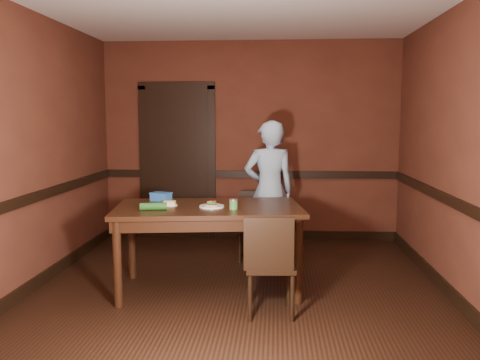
# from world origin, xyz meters

# --- Properties ---
(floor) EXTENTS (4.00, 4.50, 0.01)m
(floor) POSITION_xyz_m (0.00, 0.00, 0.00)
(floor) COLOR black
(floor) RESTS_ON ground
(ceiling) EXTENTS (4.00, 4.50, 0.01)m
(ceiling) POSITION_xyz_m (0.00, 0.00, 2.70)
(ceiling) COLOR silver
(ceiling) RESTS_ON ground
(wall_back) EXTENTS (4.00, 0.02, 2.70)m
(wall_back) POSITION_xyz_m (0.00, 2.25, 1.35)
(wall_back) COLOR #57281A
(wall_back) RESTS_ON ground
(wall_front) EXTENTS (4.00, 0.02, 2.70)m
(wall_front) POSITION_xyz_m (0.00, -2.25, 1.35)
(wall_front) COLOR #57281A
(wall_front) RESTS_ON ground
(wall_left) EXTENTS (0.02, 4.50, 2.70)m
(wall_left) POSITION_xyz_m (-2.00, 0.00, 1.35)
(wall_left) COLOR #57281A
(wall_left) RESTS_ON ground
(wall_right) EXTENTS (0.02, 4.50, 2.70)m
(wall_right) POSITION_xyz_m (2.00, 0.00, 1.35)
(wall_right) COLOR #57281A
(wall_right) RESTS_ON ground
(dado_back) EXTENTS (4.00, 0.03, 0.10)m
(dado_back) POSITION_xyz_m (0.00, 2.23, 0.90)
(dado_back) COLOR black
(dado_back) RESTS_ON ground
(dado_left) EXTENTS (0.03, 4.50, 0.10)m
(dado_left) POSITION_xyz_m (-1.99, 0.00, 0.90)
(dado_left) COLOR black
(dado_left) RESTS_ON ground
(dado_right) EXTENTS (0.03, 4.50, 0.10)m
(dado_right) POSITION_xyz_m (1.99, 0.00, 0.90)
(dado_right) COLOR black
(dado_right) RESTS_ON ground
(baseboard_back) EXTENTS (4.00, 0.03, 0.12)m
(baseboard_back) POSITION_xyz_m (0.00, 2.23, 0.06)
(baseboard_back) COLOR black
(baseboard_back) RESTS_ON ground
(baseboard_left) EXTENTS (0.03, 4.50, 0.12)m
(baseboard_left) POSITION_xyz_m (-1.99, 0.00, 0.06)
(baseboard_left) COLOR black
(baseboard_left) RESTS_ON ground
(baseboard_right) EXTENTS (0.03, 4.50, 0.12)m
(baseboard_right) POSITION_xyz_m (1.99, 0.00, 0.06)
(baseboard_right) COLOR black
(baseboard_right) RESTS_ON ground
(door) EXTENTS (1.05, 0.07, 2.20)m
(door) POSITION_xyz_m (-1.00, 2.22, 1.09)
(door) COLOR black
(door) RESTS_ON ground
(dining_table) EXTENTS (1.88, 1.22, 0.83)m
(dining_table) POSITION_xyz_m (-0.28, 0.09, 0.41)
(dining_table) COLOR black
(dining_table) RESTS_ON floor
(chair_far) EXTENTS (0.37, 0.37, 0.80)m
(chair_far) POSITION_xyz_m (0.10, 1.18, 0.40)
(chair_far) COLOR black
(chair_far) RESTS_ON floor
(chair_near) EXTENTS (0.43, 0.43, 0.87)m
(chair_near) POSITION_xyz_m (0.32, -0.48, 0.44)
(chair_near) COLOR black
(chair_near) RESTS_ON floor
(person) EXTENTS (0.66, 0.50, 1.64)m
(person) POSITION_xyz_m (0.28, 1.26, 0.82)
(person) COLOR #A0C1D9
(person) RESTS_ON floor
(sandwich_plate) EXTENTS (0.23, 0.23, 0.06)m
(sandwich_plate) POSITION_xyz_m (-0.25, 0.03, 0.84)
(sandwich_plate) COLOR white
(sandwich_plate) RESTS_ON dining_table
(sauce_jar) EXTENTS (0.08, 0.08, 0.09)m
(sauce_jar) POSITION_xyz_m (-0.03, -0.06, 0.88)
(sauce_jar) COLOR #468639
(sauce_jar) RESTS_ON dining_table
(cheese_saucer) EXTENTS (0.15, 0.15, 0.05)m
(cheese_saucer) POSITION_xyz_m (-0.66, 0.09, 0.85)
(cheese_saucer) COLOR white
(cheese_saucer) RESTS_ON dining_table
(food_tub) EXTENTS (0.23, 0.20, 0.08)m
(food_tub) POSITION_xyz_m (-0.81, 0.37, 0.87)
(food_tub) COLOR #2E70C0
(food_tub) RESTS_ON dining_table
(wrapped_veg) EXTENTS (0.25, 0.12, 0.07)m
(wrapped_veg) POSITION_xyz_m (-0.76, -0.16, 0.86)
(wrapped_veg) COLOR #20561C
(wrapped_veg) RESTS_ON dining_table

